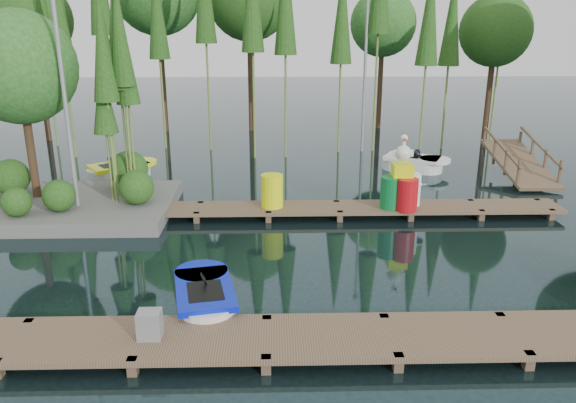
{
  "coord_description": "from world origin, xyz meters",
  "views": [
    {
      "loc": [
        0.15,
        -12.95,
        5.45
      ],
      "look_at": [
        0.5,
        0.5,
        1.1
      ],
      "focal_mm": 35.0,
      "sensor_mm": 36.0,
      "label": 1
    }
  ],
  "objects_px": {
    "yellow_barrel": "(272,191)",
    "drum_cluster": "(403,187)",
    "boat_yellow_far": "(121,171)",
    "utility_cabinet": "(150,325)",
    "island": "(47,104)",
    "boat_blue": "(205,298)"
  },
  "relations": [
    {
      "from": "boat_blue",
      "to": "drum_cluster",
      "type": "height_order",
      "value": "drum_cluster"
    },
    {
      "from": "boat_yellow_far",
      "to": "utility_cabinet",
      "type": "xyz_separation_m",
      "value": [
        3.41,
        -11.29,
        0.27
      ]
    },
    {
      "from": "island",
      "to": "boat_blue",
      "type": "distance_m",
      "value": 8.59
    },
    {
      "from": "boat_blue",
      "to": "boat_yellow_far",
      "type": "relative_size",
      "value": 0.94
    },
    {
      "from": "boat_yellow_far",
      "to": "utility_cabinet",
      "type": "distance_m",
      "value": 11.79
    },
    {
      "from": "boat_yellow_far",
      "to": "utility_cabinet",
      "type": "bearing_deg",
      "value": -89.4
    },
    {
      "from": "boat_yellow_far",
      "to": "yellow_barrel",
      "type": "bearing_deg",
      "value": -54.26
    },
    {
      "from": "yellow_barrel",
      "to": "drum_cluster",
      "type": "relative_size",
      "value": 0.45
    },
    {
      "from": "island",
      "to": "drum_cluster",
      "type": "relative_size",
      "value": 3.18
    },
    {
      "from": "island",
      "to": "utility_cabinet",
      "type": "height_order",
      "value": "island"
    },
    {
      "from": "island",
      "to": "boat_blue",
      "type": "xyz_separation_m",
      "value": [
        5.07,
        -6.28,
        -2.95
      ]
    },
    {
      "from": "boat_blue",
      "to": "utility_cabinet",
      "type": "height_order",
      "value": "utility_cabinet"
    },
    {
      "from": "boat_blue",
      "to": "yellow_barrel",
      "type": "bearing_deg",
      "value": 65.16
    },
    {
      "from": "island",
      "to": "yellow_barrel",
      "type": "xyz_separation_m",
      "value": [
        6.39,
        -0.79,
        -2.41
      ]
    },
    {
      "from": "utility_cabinet",
      "to": "yellow_barrel",
      "type": "bearing_deg",
      "value": 73.56
    },
    {
      "from": "island",
      "to": "boat_yellow_far",
      "type": "xyz_separation_m",
      "value": [
        0.91,
        3.49,
        -2.91
      ]
    },
    {
      "from": "boat_blue",
      "to": "utility_cabinet",
      "type": "xyz_separation_m",
      "value": [
        -0.74,
        -1.51,
        0.31
      ]
    },
    {
      "from": "yellow_barrel",
      "to": "drum_cluster",
      "type": "bearing_deg",
      "value": -2.4
    },
    {
      "from": "boat_blue",
      "to": "boat_yellow_far",
      "type": "distance_m",
      "value": 10.62
    },
    {
      "from": "boat_yellow_far",
      "to": "yellow_barrel",
      "type": "relative_size",
      "value": 2.88
    },
    {
      "from": "island",
      "to": "utility_cabinet",
      "type": "bearing_deg",
      "value": -60.97
    },
    {
      "from": "utility_cabinet",
      "to": "yellow_barrel",
      "type": "height_order",
      "value": "yellow_barrel"
    }
  ]
}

